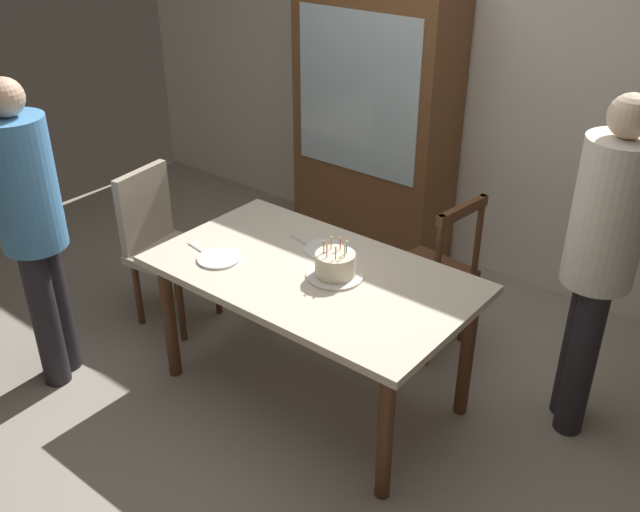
{
  "coord_description": "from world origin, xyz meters",
  "views": [
    {
      "loc": [
        1.91,
        -2.31,
        2.49
      ],
      "look_at": [
        0.05,
        0.0,
        0.85
      ],
      "focal_mm": 39.76,
      "sensor_mm": 36.0,
      "label": 1
    }
  ],
  "objects_px": {
    "plate_near_celebrant": "(219,258)",
    "china_cabinet": "(375,123)",
    "plate_far_side": "(325,249)",
    "chair_upholstered": "(161,239)",
    "birthday_cake": "(335,266)",
    "dining_table": "(312,287)",
    "chair_spindle_back": "(430,275)",
    "person_celebrant": "(31,220)",
    "person_guest": "(601,253)"
  },
  "relations": [
    {
      "from": "birthday_cake",
      "to": "chair_spindle_back",
      "type": "bearing_deg",
      "value": 81.75
    },
    {
      "from": "person_celebrant",
      "to": "birthday_cake",
      "type": "bearing_deg",
      "value": 30.56
    },
    {
      "from": "birthday_cake",
      "to": "plate_near_celebrant",
      "type": "relative_size",
      "value": 1.27
    },
    {
      "from": "birthday_cake",
      "to": "china_cabinet",
      "type": "height_order",
      "value": "china_cabinet"
    },
    {
      "from": "chair_spindle_back",
      "to": "person_guest",
      "type": "bearing_deg",
      "value": -8.03
    },
    {
      "from": "plate_near_celebrant",
      "to": "plate_far_side",
      "type": "relative_size",
      "value": 1.0
    },
    {
      "from": "chair_upholstered",
      "to": "plate_near_celebrant",
      "type": "bearing_deg",
      "value": -16.93
    },
    {
      "from": "birthday_cake",
      "to": "person_guest",
      "type": "relative_size",
      "value": 0.16
    },
    {
      "from": "chair_upholstered",
      "to": "china_cabinet",
      "type": "xyz_separation_m",
      "value": [
        0.46,
        1.54,
        0.42
      ]
    },
    {
      "from": "person_celebrant",
      "to": "china_cabinet",
      "type": "height_order",
      "value": "china_cabinet"
    },
    {
      "from": "plate_far_side",
      "to": "chair_upholstered",
      "type": "relative_size",
      "value": 0.23
    },
    {
      "from": "birthday_cake",
      "to": "plate_far_side",
      "type": "xyz_separation_m",
      "value": [
        -0.2,
        0.18,
        -0.05
      ]
    },
    {
      "from": "plate_far_side",
      "to": "chair_spindle_back",
      "type": "distance_m",
      "value": 0.71
    },
    {
      "from": "china_cabinet",
      "to": "person_guest",
      "type": "bearing_deg",
      "value": -26.02
    },
    {
      "from": "dining_table",
      "to": "plate_far_side",
      "type": "height_order",
      "value": "plate_far_side"
    },
    {
      "from": "chair_spindle_back",
      "to": "person_guest",
      "type": "relative_size",
      "value": 0.56
    },
    {
      "from": "birthday_cake",
      "to": "plate_near_celebrant",
      "type": "distance_m",
      "value": 0.61
    },
    {
      "from": "plate_near_celebrant",
      "to": "china_cabinet",
      "type": "xyz_separation_m",
      "value": [
        -0.28,
        1.76,
        0.19
      ]
    },
    {
      "from": "plate_far_side",
      "to": "person_guest",
      "type": "distance_m",
      "value": 1.32
    },
    {
      "from": "plate_near_celebrant",
      "to": "plate_far_side",
      "type": "distance_m",
      "value": 0.55
    },
    {
      "from": "plate_far_side",
      "to": "china_cabinet",
      "type": "height_order",
      "value": "china_cabinet"
    },
    {
      "from": "chair_spindle_back",
      "to": "china_cabinet",
      "type": "distance_m",
      "value": 1.33
    },
    {
      "from": "person_guest",
      "to": "dining_table",
      "type": "bearing_deg",
      "value": -150.65
    },
    {
      "from": "person_celebrant",
      "to": "person_guest",
      "type": "distance_m",
      "value": 2.72
    },
    {
      "from": "birthday_cake",
      "to": "china_cabinet",
      "type": "xyz_separation_m",
      "value": [
        -0.84,
        1.53,
        0.14
      ]
    },
    {
      "from": "china_cabinet",
      "to": "dining_table",
      "type": "bearing_deg",
      "value": -65.15
    },
    {
      "from": "plate_near_celebrant",
      "to": "plate_far_side",
      "type": "height_order",
      "value": "same"
    },
    {
      "from": "plate_near_celebrant",
      "to": "dining_table",
      "type": "bearing_deg",
      "value": 25.21
    },
    {
      "from": "person_celebrant",
      "to": "china_cabinet",
      "type": "bearing_deg",
      "value": 78.48
    },
    {
      "from": "plate_near_celebrant",
      "to": "chair_upholstered",
      "type": "relative_size",
      "value": 0.23
    },
    {
      "from": "dining_table",
      "to": "chair_spindle_back",
      "type": "height_order",
      "value": "chair_spindle_back"
    },
    {
      "from": "birthday_cake",
      "to": "person_celebrant",
      "type": "bearing_deg",
      "value": -149.44
    },
    {
      "from": "chair_spindle_back",
      "to": "chair_upholstered",
      "type": "distance_m",
      "value": 1.61
    },
    {
      "from": "plate_near_celebrant",
      "to": "person_celebrant",
      "type": "relative_size",
      "value": 0.13
    },
    {
      "from": "plate_far_side",
      "to": "plate_near_celebrant",
      "type": "bearing_deg",
      "value": -130.99
    },
    {
      "from": "plate_near_celebrant",
      "to": "chair_upholstered",
      "type": "bearing_deg",
      "value": 163.07
    },
    {
      "from": "plate_far_side",
      "to": "chair_upholstered",
      "type": "xyz_separation_m",
      "value": [
        -1.11,
        -0.19,
        -0.23
      ]
    },
    {
      "from": "plate_near_celebrant",
      "to": "birthday_cake",
      "type": "bearing_deg",
      "value": 22.65
    },
    {
      "from": "plate_near_celebrant",
      "to": "chair_upholstered",
      "type": "distance_m",
      "value": 0.81
    },
    {
      "from": "plate_far_side",
      "to": "chair_spindle_back",
      "type": "bearing_deg",
      "value": 61.43
    },
    {
      "from": "plate_near_celebrant",
      "to": "person_guest",
      "type": "relative_size",
      "value": 0.13
    },
    {
      "from": "plate_far_side",
      "to": "chair_upholstered",
      "type": "height_order",
      "value": "chair_upholstered"
    },
    {
      "from": "dining_table",
      "to": "chair_spindle_back",
      "type": "bearing_deg",
      "value": 73.48
    },
    {
      "from": "plate_near_celebrant",
      "to": "plate_far_side",
      "type": "bearing_deg",
      "value": 49.01
    },
    {
      "from": "birthday_cake",
      "to": "plate_near_celebrant",
      "type": "xyz_separation_m",
      "value": [
        -0.56,
        -0.23,
        -0.05
      ]
    },
    {
      "from": "plate_far_side",
      "to": "china_cabinet",
      "type": "relative_size",
      "value": 0.12
    },
    {
      "from": "plate_near_celebrant",
      "to": "chair_spindle_back",
      "type": "height_order",
      "value": "chair_spindle_back"
    },
    {
      "from": "plate_near_celebrant",
      "to": "chair_spindle_back",
      "type": "xyz_separation_m",
      "value": [
        0.67,
        0.98,
        -0.3
      ]
    },
    {
      "from": "plate_far_side",
      "to": "person_guest",
      "type": "bearing_deg",
      "value": 19.68
    },
    {
      "from": "plate_near_celebrant",
      "to": "china_cabinet",
      "type": "distance_m",
      "value": 1.8
    }
  ]
}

